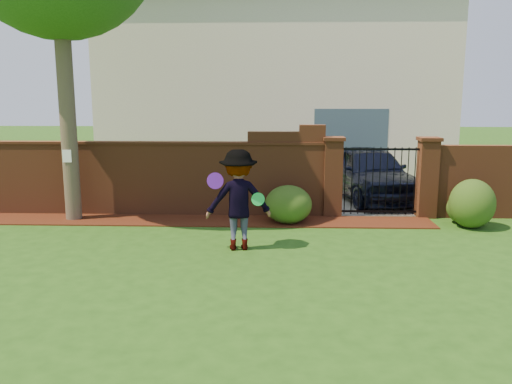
{
  "coord_description": "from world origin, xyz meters",
  "views": [
    {
      "loc": [
        1.05,
        -8.27,
        2.84
      ],
      "look_at": [
        0.69,
        1.4,
        1.05
      ],
      "focal_mm": 36.86,
      "sensor_mm": 36.0,
      "label": 1
    }
  ],
  "objects_px": {
    "frisbee_green": "(258,199)",
    "car": "(372,174)",
    "man": "(238,200)",
    "frisbee_purple": "(215,181)"
  },
  "relations": [
    {
      "from": "car",
      "to": "frisbee_green",
      "type": "relative_size",
      "value": 17.81
    },
    {
      "from": "car",
      "to": "man",
      "type": "bearing_deg",
      "value": -136.71
    },
    {
      "from": "frisbee_green",
      "to": "car",
      "type": "bearing_deg",
      "value": 58.76
    },
    {
      "from": "frisbee_green",
      "to": "man",
      "type": "bearing_deg",
      "value": 162.17
    },
    {
      "from": "man",
      "to": "car",
      "type": "bearing_deg",
      "value": -132.79
    },
    {
      "from": "man",
      "to": "frisbee_green",
      "type": "distance_m",
      "value": 0.39
    },
    {
      "from": "frisbee_purple",
      "to": "man",
      "type": "bearing_deg",
      "value": 21.07
    },
    {
      "from": "man",
      "to": "frisbee_green",
      "type": "height_order",
      "value": "man"
    },
    {
      "from": "car",
      "to": "frisbee_purple",
      "type": "bearing_deg",
      "value": -138.97
    },
    {
      "from": "car",
      "to": "frisbee_green",
      "type": "distance_m",
      "value": 5.66
    }
  ]
}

